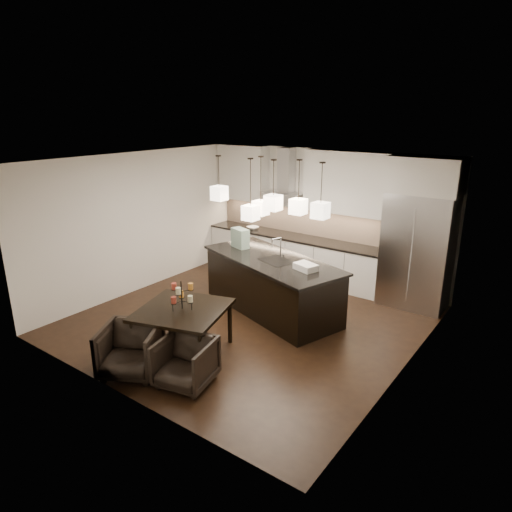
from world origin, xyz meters
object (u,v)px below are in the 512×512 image
Objects in this scene: dining_table at (184,331)px; armchair_left at (131,350)px; refrigerator at (417,251)px; island_body at (272,286)px; armchair_right at (185,362)px.

armchair_left is at bearing -120.80° from dining_table.
refrigerator reaches higher than armchair_left.
island_body is 2.72m from armchair_right.
armchair_left reaches higher than armchair_right.
refrigerator is 0.78× the size of island_body.
refrigerator reaches higher than armchair_right.
armchair_left is (-2.42, -4.72, -0.71)m from refrigerator.
dining_table is 0.87m from armchair_left.
island_body is 3.77× the size of armchair_right.
dining_table is at bearing 47.00° from armchair_left.
armchair_left is at bearing -175.47° from armchair_right.
armchair_right is (0.42, -2.68, -0.15)m from island_body.
refrigerator is at bearing 33.06° from armchair_left.
refrigerator is 2.77m from island_body.
refrigerator reaches higher than island_body.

